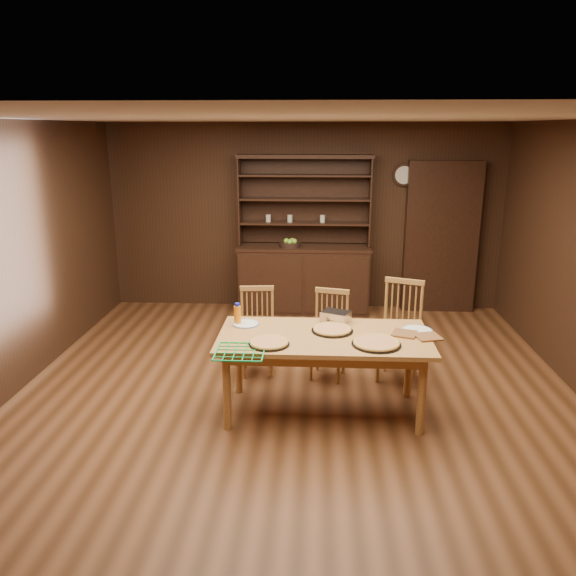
# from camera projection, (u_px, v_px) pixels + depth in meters

# --- Properties ---
(floor) EXTENTS (6.00, 6.00, 0.00)m
(floor) POSITION_uv_depth(u_px,v_px,m) (296.00, 400.00, 5.39)
(floor) COLOR brown
(floor) RESTS_ON ground
(room_shell) EXTENTS (6.00, 6.00, 6.00)m
(room_shell) POSITION_uv_depth(u_px,v_px,m) (296.00, 238.00, 4.96)
(room_shell) COLOR silver
(room_shell) RESTS_ON floor
(china_hutch) EXTENTS (1.84, 0.52, 2.17)m
(china_hutch) POSITION_uv_depth(u_px,v_px,m) (304.00, 270.00, 7.87)
(china_hutch) COLOR black
(china_hutch) RESTS_ON floor
(doorway) EXTENTS (1.00, 0.18, 2.10)m
(doorway) POSITION_uv_depth(u_px,v_px,m) (441.00, 238.00, 7.79)
(doorway) COLOR black
(doorway) RESTS_ON floor
(wall_clock) EXTENTS (0.30, 0.05, 0.30)m
(wall_clock) POSITION_uv_depth(u_px,v_px,m) (404.00, 175.00, 7.64)
(wall_clock) COLOR black
(wall_clock) RESTS_ON room_shell
(dining_table) EXTENTS (1.87, 0.93, 0.75)m
(dining_table) POSITION_uv_depth(u_px,v_px,m) (324.00, 344.00, 4.99)
(dining_table) COLOR #C58544
(dining_table) RESTS_ON floor
(chair_left) EXTENTS (0.41, 0.39, 0.92)m
(chair_left) POSITION_uv_depth(u_px,v_px,m) (257.00, 328.00, 5.92)
(chair_left) COLOR #9F6A36
(chair_left) RESTS_ON floor
(chair_center) EXTENTS (0.45, 0.44, 0.92)m
(chair_center) POSITION_uv_depth(u_px,v_px,m) (330.00, 331.00, 5.82)
(chair_center) COLOR #9F6A36
(chair_center) RESTS_ON floor
(chair_right) EXTENTS (0.54, 0.53, 1.04)m
(chair_right) POSITION_uv_depth(u_px,v_px,m) (400.00, 327.00, 5.75)
(chair_right) COLOR #9F6A36
(chair_right) RESTS_ON floor
(pizza_left) EXTENTS (0.35, 0.35, 0.04)m
(pizza_left) POSITION_uv_depth(u_px,v_px,m) (269.00, 343.00, 4.74)
(pizza_left) COLOR black
(pizza_left) RESTS_ON dining_table
(pizza_right) EXTENTS (0.42, 0.42, 0.04)m
(pizza_right) POSITION_uv_depth(u_px,v_px,m) (376.00, 343.00, 4.73)
(pizza_right) COLOR black
(pizza_right) RESTS_ON dining_table
(pizza_center) EXTENTS (0.38, 0.38, 0.04)m
(pizza_center) POSITION_uv_depth(u_px,v_px,m) (332.00, 329.00, 5.05)
(pizza_center) COLOR black
(pizza_center) RESTS_ON dining_table
(cooling_rack) EXTENTS (0.48, 0.48, 0.02)m
(cooling_rack) POSITION_uv_depth(u_px,v_px,m) (240.00, 351.00, 4.58)
(cooling_rack) COLOR #0DAD4C
(cooling_rack) RESTS_ON dining_table
(plate_left) EXTENTS (0.25, 0.25, 0.02)m
(plate_left) POSITION_uv_depth(u_px,v_px,m) (246.00, 324.00, 5.22)
(plate_left) COLOR white
(plate_left) RESTS_ON dining_table
(plate_right) EXTENTS (0.28, 0.28, 0.02)m
(plate_right) POSITION_uv_depth(u_px,v_px,m) (417.00, 330.00, 5.05)
(plate_right) COLOR white
(plate_right) RESTS_ON dining_table
(foil_dish) EXTENTS (0.31, 0.27, 0.10)m
(foil_dish) POSITION_uv_depth(u_px,v_px,m) (336.00, 317.00, 5.29)
(foil_dish) COLOR white
(foil_dish) RESTS_ON dining_table
(juice_bottle) EXTENTS (0.07, 0.07, 0.21)m
(juice_bottle) POSITION_uv_depth(u_px,v_px,m) (237.00, 314.00, 5.21)
(juice_bottle) COLOR orange
(juice_bottle) RESTS_ON dining_table
(pot_holder_a) EXTENTS (0.25, 0.25, 0.02)m
(pot_holder_a) POSITION_uv_depth(u_px,v_px,m) (428.00, 337.00, 4.90)
(pot_holder_a) COLOR red
(pot_holder_a) RESTS_ON dining_table
(pot_holder_b) EXTENTS (0.26, 0.26, 0.02)m
(pot_holder_b) POSITION_uv_depth(u_px,v_px,m) (404.00, 334.00, 4.98)
(pot_holder_b) COLOR red
(pot_holder_b) RESTS_ON dining_table
(fruit_bowl) EXTENTS (0.29, 0.29, 0.12)m
(fruit_bowl) POSITION_uv_depth(u_px,v_px,m) (290.00, 244.00, 7.71)
(fruit_bowl) COLOR black
(fruit_bowl) RESTS_ON china_hutch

